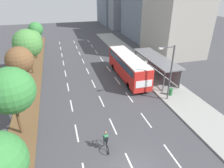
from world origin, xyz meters
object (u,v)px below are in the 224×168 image
bus (128,65)px  streetlight (170,70)px  median_tree_fifth (33,38)px  median_tree_fourth (28,44)px  trash_bin (170,92)px  median_tree_farthest (36,29)px  median_tree_second (11,91)px  cyclist (106,141)px  bus_shelter (157,65)px  median_tree_third (20,60)px

bus → streetlight: (2.17, -7.30, 1.82)m
median_tree_fifth → streetlight: bearing=-52.4°
median_tree_fourth → trash_bin: bearing=-35.9°
median_tree_farthest → median_tree_fifth: bearing=-90.2°
bus → streetlight: size_ratio=1.74×
trash_bin → median_tree_second: bearing=-171.9°
bus → cyclist: bus is taller
bus → median_tree_farthest: median_tree_farthest is taller
bus_shelter → median_tree_farthest: median_tree_farthest is taller
bus → median_tree_fifth: median_tree_fifth is taller
cyclist → median_tree_third: bearing=122.4°
bus_shelter → median_tree_fifth: (-17.66, 13.60, 1.95)m
median_tree_fourth → trash_bin: (16.77, -12.12, -4.13)m
cyclist → median_tree_second: bearing=150.2°
cyclist → median_tree_fifth: size_ratio=0.35×
bus → median_tree_fifth: bearing=136.1°
median_tree_farthest → trash_bin: median_tree_farthest is taller
bus → median_tree_fifth: (-13.38, 12.86, 1.75)m
median_tree_third → trash_bin: 18.11m
streetlight → cyclist: bearing=-147.5°
median_tree_farthest → streetlight: size_ratio=0.84×
median_tree_third → median_tree_farthest: (0.41, 21.79, -0.57)m
median_tree_second → streetlight: (15.75, 1.62, -0.58)m
median_tree_third → median_tree_farthest: 21.80m
bus → median_tree_fifth: size_ratio=2.19×
cyclist → median_tree_second: (-6.96, 3.98, 3.68)m
median_tree_fourth → median_tree_farthest: bearing=89.1°
median_tree_fifth → streetlight: (15.55, -20.16, 0.07)m
bus → median_tree_second: (-13.58, -8.92, 2.41)m
median_tree_second → median_tree_fifth: (0.20, 21.79, -0.66)m
streetlight → median_tree_third: bearing=160.5°
median_tree_fourth → median_tree_fifth: (0.19, 7.26, -0.89)m
median_tree_farthest → streetlight: bearing=-60.5°
bus_shelter → bus: size_ratio=0.90×
median_tree_fourth → trash_bin: 21.10m
median_tree_fourth → median_tree_fifth: median_tree_fourth is taller
bus_shelter → median_tree_fourth: median_tree_fourth is taller
median_tree_fourth → median_tree_third: bearing=-91.6°
bus → streetlight: streetlight is taller
bus → median_tree_third: 14.10m
median_tree_second → streetlight: bearing=5.9°
bus → median_tree_fourth: size_ratio=1.69×
bus → median_tree_fourth: median_tree_fourth is taller
median_tree_third → median_tree_fifth: (0.39, 14.52, -0.82)m
median_tree_fourth → median_tree_fifth: 7.32m
bus_shelter → median_tree_farthest: bearing=130.2°
median_tree_second → median_tree_fifth: bearing=89.5°
bus → median_tree_third: (-13.77, -1.66, 2.57)m
median_tree_third → streetlight: bearing=-19.5°
median_tree_fourth → median_tree_second: bearing=-90.0°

